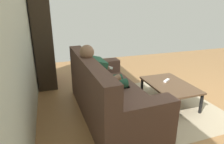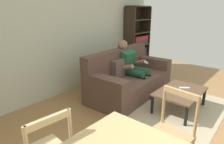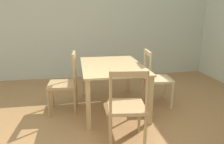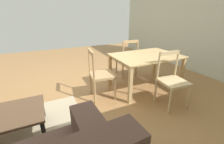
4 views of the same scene
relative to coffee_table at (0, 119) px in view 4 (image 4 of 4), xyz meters
name	(u,v)px [view 4 (image 4 of 4)]	position (x,y,z in m)	size (l,w,h in m)	color
ground_plane	(75,90)	(-1.07, -0.94, -0.32)	(8.57, 8.57, 0.00)	#9E7042
wall_side	(194,23)	(-4.36, -0.94, 0.94)	(0.12, 6.37, 2.53)	beige
coffee_table	(0,119)	(0.00, 0.00, 0.00)	(0.98, 0.66, 0.36)	brown
dining_table	(146,60)	(-2.48, -0.46, 0.30)	(1.34, 0.94, 0.72)	tan
dining_chair_near_wall	(172,81)	(-2.48, 0.28, 0.13)	(0.46, 0.46, 0.92)	#D1B27F
dining_chair_facing_couch	(101,75)	(-1.48, -0.46, 0.14)	(0.47, 0.47, 0.93)	tan
dining_chair_by_doorway	(127,58)	(-2.48, -1.19, 0.13)	(0.44, 0.44, 0.93)	tan
area_rug	(7,139)	(0.00, 0.00, -0.32)	(2.00, 1.40, 0.01)	tan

